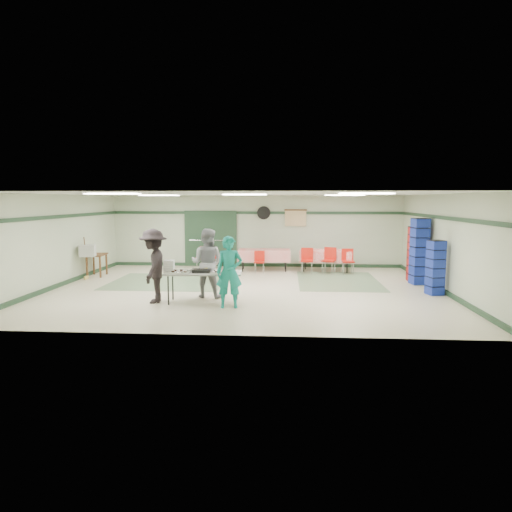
# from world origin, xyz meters

# --- Properties ---
(floor) EXTENTS (11.00, 11.00, 0.00)m
(floor) POSITION_xyz_m (0.00, 0.00, 0.00)
(floor) COLOR beige
(floor) RESTS_ON ground
(ceiling) EXTENTS (11.00, 11.00, 0.00)m
(ceiling) POSITION_xyz_m (0.00, 0.00, 2.70)
(ceiling) COLOR silver
(ceiling) RESTS_ON wall_back
(wall_back) EXTENTS (11.00, 0.00, 11.00)m
(wall_back) POSITION_xyz_m (0.00, 4.50, 1.35)
(wall_back) COLOR #B3BDA1
(wall_back) RESTS_ON floor
(wall_front) EXTENTS (11.00, 0.00, 11.00)m
(wall_front) POSITION_xyz_m (0.00, -4.50, 1.35)
(wall_front) COLOR #B3BDA1
(wall_front) RESTS_ON floor
(wall_left) EXTENTS (0.00, 9.00, 9.00)m
(wall_left) POSITION_xyz_m (-5.50, 0.00, 1.35)
(wall_left) COLOR #B3BDA1
(wall_left) RESTS_ON floor
(wall_right) EXTENTS (0.00, 9.00, 9.00)m
(wall_right) POSITION_xyz_m (5.50, 0.00, 1.35)
(wall_right) COLOR #B3BDA1
(wall_right) RESTS_ON floor
(trim_back) EXTENTS (11.00, 0.06, 0.10)m
(trim_back) POSITION_xyz_m (0.00, 4.47, 2.05)
(trim_back) COLOR #1F3925
(trim_back) RESTS_ON wall_back
(baseboard_back) EXTENTS (11.00, 0.06, 0.12)m
(baseboard_back) POSITION_xyz_m (0.00, 4.47, 0.06)
(baseboard_back) COLOR #1F3925
(baseboard_back) RESTS_ON floor
(trim_left) EXTENTS (0.06, 9.00, 0.10)m
(trim_left) POSITION_xyz_m (-5.47, 0.00, 2.05)
(trim_left) COLOR #1F3925
(trim_left) RESTS_ON wall_back
(baseboard_left) EXTENTS (0.06, 9.00, 0.12)m
(baseboard_left) POSITION_xyz_m (-5.47, 0.00, 0.06)
(baseboard_left) COLOR #1F3925
(baseboard_left) RESTS_ON floor
(trim_right) EXTENTS (0.06, 9.00, 0.10)m
(trim_right) POSITION_xyz_m (5.47, 0.00, 2.05)
(trim_right) COLOR #1F3925
(trim_right) RESTS_ON wall_back
(baseboard_right) EXTENTS (0.06, 9.00, 0.12)m
(baseboard_right) POSITION_xyz_m (5.47, 0.00, 0.06)
(baseboard_right) COLOR #1F3925
(baseboard_right) RESTS_ON floor
(green_patch_a) EXTENTS (3.50, 3.00, 0.01)m
(green_patch_a) POSITION_xyz_m (-2.50, 1.00, 0.00)
(green_patch_a) COLOR #647F5D
(green_patch_a) RESTS_ON floor
(green_patch_b) EXTENTS (2.50, 3.50, 0.01)m
(green_patch_b) POSITION_xyz_m (2.80, 1.50, 0.00)
(green_patch_b) COLOR #647F5D
(green_patch_b) RESTS_ON floor
(double_door_left) EXTENTS (0.90, 0.06, 2.10)m
(double_door_left) POSITION_xyz_m (-2.20, 4.44, 1.05)
(double_door_left) COLOR #949794
(double_door_left) RESTS_ON floor
(double_door_right) EXTENTS (0.90, 0.06, 2.10)m
(double_door_right) POSITION_xyz_m (-1.25, 4.44, 1.05)
(double_door_right) COLOR #949794
(double_door_right) RESTS_ON floor
(door_frame) EXTENTS (2.00, 0.03, 2.15)m
(door_frame) POSITION_xyz_m (-1.73, 4.42, 1.05)
(door_frame) COLOR #1F3925
(door_frame) RESTS_ON floor
(wall_fan) EXTENTS (0.50, 0.10, 0.50)m
(wall_fan) POSITION_xyz_m (0.30, 4.44, 2.05)
(wall_fan) COLOR black
(wall_fan) RESTS_ON wall_back
(scroll_banner) EXTENTS (0.80, 0.02, 0.60)m
(scroll_banner) POSITION_xyz_m (1.50, 4.44, 1.85)
(scroll_banner) COLOR tan
(scroll_banner) RESTS_ON wall_back
(serving_table) EXTENTS (1.94, 0.90, 0.76)m
(serving_table) POSITION_xyz_m (-0.88, -1.76, 0.72)
(serving_table) COLOR #A9A9A4
(serving_table) RESTS_ON floor
(sheet_tray_right) EXTENTS (0.62, 0.49, 0.02)m
(sheet_tray_right) POSITION_xyz_m (-0.37, -1.84, 0.77)
(sheet_tray_right) COLOR silver
(sheet_tray_right) RESTS_ON serving_table
(sheet_tray_mid) EXTENTS (0.57, 0.45, 0.02)m
(sheet_tray_mid) POSITION_xyz_m (-0.95, -1.58, 0.77)
(sheet_tray_mid) COLOR silver
(sheet_tray_mid) RESTS_ON serving_table
(sheet_tray_left) EXTENTS (0.64, 0.51, 0.02)m
(sheet_tray_left) POSITION_xyz_m (-1.48, -1.91, 0.77)
(sheet_tray_left) COLOR silver
(sheet_tray_left) RESTS_ON serving_table
(baking_pan) EXTENTS (0.47, 0.32, 0.08)m
(baking_pan) POSITION_xyz_m (-0.90, -1.83, 0.80)
(baking_pan) COLOR black
(baking_pan) RESTS_ON serving_table
(foam_box_stack) EXTENTS (0.27, 0.25, 0.29)m
(foam_box_stack) POSITION_xyz_m (-1.75, -1.73, 0.90)
(foam_box_stack) COLOR white
(foam_box_stack) RESTS_ON serving_table
(volunteer_teal) EXTENTS (0.67, 0.48, 1.70)m
(volunteer_teal) POSITION_xyz_m (-0.16, -2.27, 0.85)
(volunteer_teal) COLOR #148A7E
(volunteer_teal) RESTS_ON floor
(volunteer_grey) EXTENTS (0.98, 0.82, 1.80)m
(volunteer_grey) POSITION_xyz_m (-0.89, -1.16, 0.90)
(volunteer_grey) COLOR gray
(volunteer_grey) RESTS_ON floor
(volunteer_dark) EXTENTS (0.82, 1.26, 1.83)m
(volunteer_dark) POSITION_xyz_m (-2.10, -1.86, 0.92)
(volunteer_dark) COLOR black
(volunteer_dark) RESTS_ON floor
(dining_table_a) EXTENTS (1.89, 1.02, 0.77)m
(dining_table_a) POSITION_xyz_m (2.57, 3.46, 0.57)
(dining_table_a) COLOR red
(dining_table_a) RESTS_ON floor
(dining_table_b) EXTENTS (1.87, 0.88, 0.77)m
(dining_table_b) POSITION_xyz_m (0.37, 3.46, 0.57)
(dining_table_b) COLOR red
(dining_table_b) RESTS_ON floor
(chair_a) EXTENTS (0.55, 0.55, 0.91)m
(chair_a) POSITION_xyz_m (2.65, 2.89, 0.56)
(chair_a) COLOR red
(chair_a) RESTS_ON floor
(chair_b) EXTENTS (0.44, 0.44, 0.89)m
(chair_b) POSITION_xyz_m (1.88, 2.89, 0.54)
(chair_b) COLOR red
(chair_b) RESTS_ON floor
(chair_c) EXTENTS (0.41, 0.41, 0.87)m
(chair_c) POSITION_xyz_m (3.27, 2.89, 0.53)
(chair_c) COLOR red
(chair_c) RESTS_ON floor
(chair_d) EXTENTS (0.37, 0.37, 0.78)m
(chair_d) POSITION_xyz_m (0.23, 2.88, 0.47)
(chair_d) COLOR red
(chair_d) RESTS_ON floor
(chair_loose_a) EXTENTS (0.52, 0.52, 0.80)m
(chair_loose_a) POSITION_xyz_m (-1.57, 3.92, 0.49)
(chair_loose_a) COLOR red
(chair_loose_a) RESTS_ON floor
(chair_loose_b) EXTENTS (0.48, 0.48, 0.83)m
(chair_loose_b) POSITION_xyz_m (-1.89, 3.73, 0.50)
(chair_loose_b) COLOR red
(chair_loose_b) RESTS_ON floor
(crate_stack_blue_a) EXTENTS (0.50, 0.50, 2.00)m
(crate_stack_blue_a) POSITION_xyz_m (5.15, 1.09, 1.00)
(crate_stack_blue_a) COLOR #1A26A0
(crate_stack_blue_a) RESTS_ON floor
(crate_stack_red) EXTENTS (0.40, 0.40, 1.72)m
(crate_stack_red) POSITION_xyz_m (5.15, 1.62, 0.86)
(crate_stack_red) COLOR #A51013
(crate_stack_red) RESTS_ON floor
(crate_stack_blue_b) EXTENTS (0.46, 0.46, 1.47)m
(crate_stack_blue_b) POSITION_xyz_m (5.15, -0.45, 0.74)
(crate_stack_blue_b) COLOR #1A26A0
(crate_stack_blue_b) RESTS_ON floor
(printer_table) EXTENTS (0.61, 0.87, 0.74)m
(printer_table) POSITION_xyz_m (-5.15, 1.88, 0.63)
(printer_table) COLOR brown
(printer_table) RESTS_ON floor
(office_printer) EXTENTS (0.55, 0.51, 0.37)m
(office_printer) POSITION_xyz_m (-5.15, 1.22, 0.93)
(office_printer) COLOR #AAABA6
(office_printer) RESTS_ON printer_table
(broom) EXTENTS (0.03, 0.22, 1.34)m
(broom) POSITION_xyz_m (-5.23, 1.27, 0.70)
(broom) COLOR brown
(broom) RESTS_ON floor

